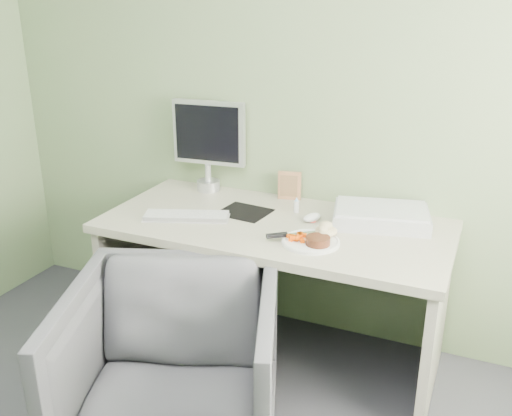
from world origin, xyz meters
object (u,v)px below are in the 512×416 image
at_px(scanner, 381,217).
at_px(desk, 274,258).
at_px(desk_chair, 173,373).
at_px(monitor, 209,140).
at_px(plate, 311,242).

bearing_deg(scanner, desk, -170.92).
height_order(desk, desk_chair, desk).
distance_m(desk, monitor, 0.74).
distance_m(scanner, monitor, 0.99).
bearing_deg(plate, scanner, 56.48).
xyz_separation_m(desk, plate, (0.23, -0.16, 0.19)).
xyz_separation_m(plate, desk_chair, (-0.35, -0.58, -0.37)).
xyz_separation_m(desk, scanner, (0.45, 0.18, 0.22)).
relative_size(desk, plate, 6.48).
relative_size(desk, scanner, 3.75).
height_order(scanner, desk_chair, scanner).
height_order(desk, monitor, monitor).
bearing_deg(scanner, desk_chair, -134.97).
bearing_deg(desk, scanner, 22.02).
bearing_deg(monitor, plate, -37.25).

